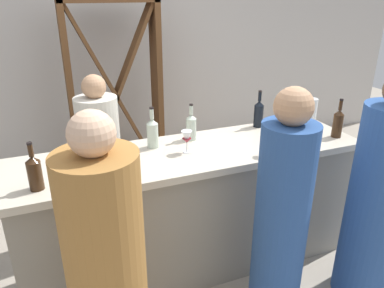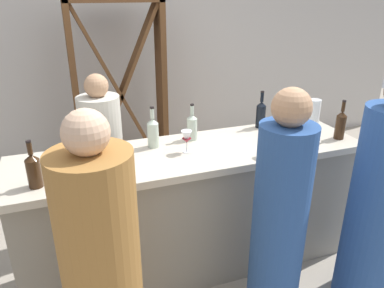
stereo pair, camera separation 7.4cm
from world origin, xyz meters
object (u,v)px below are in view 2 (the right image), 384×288
at_px(wine_glass_near_right, 187,138).
at_px(person_center_guest, 102,271).
at_px(wine_bottle_second_left_clear_pale, 153,132).
at_px(wine_glass_near_left, 271,142).
at_px(wine_bottle_center_clear_pale, 192,126).
at_px(water_pitcher, 313,112).
at_px(wine_bottle_second_right_near_black, 261,114).
at_px(person_right_guest, 378,206).
at_px(person_left_guest, 279,223).
at_px(wine_bottle_leftmost_amber_brown, 34,170).
at_px(person_server_behind, 104,164).
at_px(wine_rack, 121,95).
at_px(wine_bottle_rightmost_amber_brown, 341,124).
at_px(wine_glass_near_center, 286,130).

xyz_separation_m(wine_glass_near_right, person_center_guest, (-0.69, -0.68, -0.38)).
xyz_separation_m(wine_bottle_second_left_clear_pale, wine_glass_near_left, (0.71, -0.42, -0.01)).
distance_m(wine_bottle_center_clear_pale, water_pitcher, 1.06).
bearing_deg(wine_bottle_second_right_near_black, person_right_guest, -71.12).
bearing_deg(person_left_guest, wine_glass_near_left, -4.47).
xyz_separation_m(wine_bottle_leftmost_amber_brown, person_server_behind, (0.47, 0.87, -0.44)).
distance_m(wine_bottle_second_left_clear_pale, wine_bottle_second_right_near_black, 0.93).
distance_m(wine_rack, person_server_behind, 1.07).
bearing_deg(wine_bottle_rightmost_amber_brown, person_left_guest, -148.51).
bearing_deg(person_left_guest, wine_bottle_center_clear_pale, 32.66).
bearing_deg(wine_glass_near_left, wine_bottle_second_left_clear_pale, 149.34).
distance_m(wine_bottle_second_right_near_black, wine_bottle_rightmost_amber_brown, 0.61).
bearing_deg(wine_glass_near_left, wine_glass_near_center, 34.50).
xyz_separation_m(wine_rack, wine_bottle_second_right_near_black, (0.91, -1.39, 0.11)).
bearing_deg(person_right_guest, person_center_guest, 84.16).
distance_m(wine_glass_near_center, person_right_guest, 0.78).
xyz_separation_m(wine_bottle_rightmost_amber_brown, wine_glass_near_left, (-0.66, -0.10, -0.01)).
distance_m(wine_bottle_center_clear_pale, person_center_guest, 1.26).
relative_size(wine_bottle_second_left_clear_pale, person_center_guest, 0.19).
distance_m(wine_glass_near_center, person_server_behind, 1.53).
relative_size(wine_glass_near_right, person_right_guest, 0.10).
relative_size(wine_rack, water_pitcher, 9.19).
height_order(wine_bottle_second_right_near_black, wine_bottle_rightmost_amber_brown, wine_bottle_second_right_near_black).
bearing_deg(wine_glass_near_center, water_pitcher, 32.34).
height_order(wine_glass_near_left, person_center_guest, person_center_guest).
bearing_deg(wine_bottle_second_left_clear_pale, person_center_guest, -120.22).
relative_size(wine_rack, person_server_behind, 1.38).
height_order(wine_bottle_second_right_near_black, water_pitcher, wine_bottle_second_right_near_black).
bearing_deg(wine_bottle_second_left_clear_pale, wine_glass_near_center, -17.18).
relative_size(wine_bottle_rightmost_amber_brown, person_center_guest, 0.19).
bearing_deg(wine_bottle_center_clear_pale, wine_bottle_rightmost_amber_brown, -18.91).
bearing_deg(wine_bottle_rightmost_amber_brown, person_right_guest, -100.63).
relative_size(wine_bottle_second_right_near_black, water_pitcher, 1.41).
distance_m(wine_glass_near_left, water_pitcher, 0.79).
height_order(wine_bottle_leftmost_amber_brown, person_right_guest, person_right_guest).
bearing_deg(person_server_behind, wine_bottle_second_right_near_black, 51.39).
xyz_separation_m(wine_rack, wine_glass_near_right, (0.17, -1.66, 0.10)).
xyz_separation_m(water_pitcher, person_center_guest, (-1.87, -0.87, -0.38)).
relative_size(person_left_guest, person_server_behind, 1.09).
relative_size(wine_bottle_leftmost_amber_brown, wine_bottle_second_left_clear_pale, 0.96).
bearing_deg(person_server_behind, wine_glass_near_right, 16.21).
height_order(wine_bottle_leftmost_amber_brown, wine_glass_near_center, wine_bottle_leftmost_amber_brown).
height_order(wine_bottle_second_right_near_black, person_right_guest, person_right_guest).
distance_m(wine_rack, wine_glass_near_right, 1.68).
bearing_deg(wine_bottle_second_left_clear_pale, person_right_guest, -34.83).
bearing_deg(wine_glass_near_center, person_right_guest, -59.63).
bearing_deg(wine_glass_near_left, person_left_guest, -110.90).
bearing_deg(wine_bottle_second_right_near_black, water_pitcher, -11.59).
distance_m(wine_glass_near_center, wine_glass_near_right, 0.73).
distance_m(wine_bottle_second_left_clear_pale, wine_bottle_center_clear_pale, 0.31).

